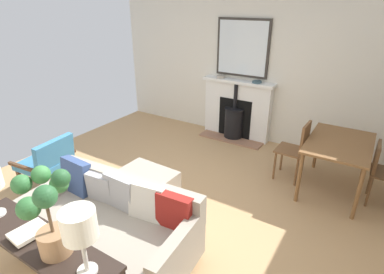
{
  "coord_description": "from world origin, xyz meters",
  "views": [
    {
      "loc": [
        2.43,
        2.08,
        2.46
      ],
      "look_at": [
        -0.61,
        0.17,
        0.85
      ],
      "focal_mm": 28.61,
      "sensor_mm": 36.0,
      "label": 1
    }
  ],
  "objects_px": {
    "table_lamp_far_end": "(79,227)",
    "fireplace": "(236,113)",
    "dining_table": "(339,148)",
    "dining_chair_near_fireplace": "(297,147)",
    "mantel_bowl_far": "(257,82)",
    "sofa": "(112,225)",
    "potted_plant": "(47,212)",
    "console_table": "(40,249)",
    "dining_chair_by_back_wall": "(382,169)",
    "ottoman": "(145,184)",
    "armchair_accent": "(48,160)",
    "book_stack": "(29,233)",
    "mantel_bowl_near": "(221,77)"
  },
  "relations": [
    {
      "from": "dining_chair_by_back_wall",
      "to": "book_stack",
      "type": "bearing_deg",
      "value": -36.2
    },
    {
      "from": "mantel_bowl_far",
      "to": "table_lamp_far_end",
      "type": "distance_m",
      "value": 4.22
    },
    {
      "from": "mantel_bowl_near",
      "to": "dining_chair_near_fireplace",
      "type": "relative_size",
      "value": 0.17
    },
    {
      "from": "table_lamp_far_end",
      "to": "fireplace",
      "type": "bearing_deg",
      "value": -169.35
    },
    {
      "from": "sofa",
      "to": "book_stack",
      "type": "distance_m",
      "value": 0.86
    },
    {
      "from": "potted_plant",
      "to": "dining_table",
      "type": "xyz_separation_m",
      "value": [
        -3.22,
        1.46,
        -0.47
      ]
    },
    {
      "from": "mantel_bowl_far",
      "to": "console_table",
      "type": "relative_size",
      "value": 0.11
    },
    {
      "from": "dining_chair_by_back_wall",
      "to": "mantel_bowl_far",
      "type": "bearing_deg",
      "value": -115.08
    },
    {
      "from": "dining_table",
      "to": "dining_chair_by_back_wall",
      "type": "height_order",
      "value": "dining_chair_by_back_wall"
    },
    {
      "from": "dining_table",
      "to": "dining_chair_near_fireplace",
      "type": "relative_size",
      "value": 1.28
    },
    {
      "from": "table_lamp_far_end",
      "to": "dining_chair_near_fireplace",
      "type": "relative_size",
      "value": 0.56
    },
    {
      "from": "mantel_bowl_far",
      "to": "book_stack",
      "type": "height_order",
      "value": "mantel_bowl_far"
    },
    {
      "from": "potted_plant",
      "to": "sofa",
      "type": "bearing_deg",
      "value": -160.45
    },
    {
      "from": "sofa",
      "to": "book_stack",
      "type": "bearing_deg",
      "value": -6.56
    },
    {
      "from": "table_lamp_far_end",
      "to": "mantel_bowl_far",
      "type": "bearing_deg",
      "value": -174.12
    },
    {
      "from": "mantel_bowl_near",
      "to": "dining_chair_near_fireplace",
      "type": "bearing_deg",
      "value": 60.73
    },
    {
      "from": "console_table",
      "to": "dining_table",
      "type": "bearing_deg",
      "value": 151.8
    },
    {
      "from": "mantel_bowl_near",
      "to": "book_stack",
      "type": "bearing_deg",
      "value": 6.45
    },
    {
      "from": "armchair_accent",
      "to": "potted_plant",
      "type": "height_order",
      "value": "potted_plant"
    },
    {
      "from": "mantel_bowl_near",
      "to": "ottoman",
      "type": "xyz_separation_m",
      "value": [
        2.54,
        0.22,
        -0.9
      ]
    },
    {
      "from": "fireplace",
      "to": "mantel_bowl_near",
      "type": "relative_size",
      "value": 9.02
    },
    {
      "from": "mantel_bowl_near",
      "to": "mantel_bowl_far",
      "type": "height_order",
      "value": "mantel_bowl_near"
    },
    {
      "from": "potted_plant",
      "to": "dining_chair_near_fireplace",
      "type": "bearing_deg",
      "value": 163.8
    },
    {
      "from": "dining_table",
      "to": "dining_chair_near_fireplace",
      "type": "distance_m",
      "value": 0.54
    },
    {
      "from": "console_table",
      "to": "mantel_bowl_far",
      "type": "bearing_deg",
      "value": 177.99
    },
    {
      "from": "sofa",
      "to": "ottoman",
      "type": "relative_size",
      "value": 2.4
    },
    {
      "from": "ottoman",
      "to": "potted_plant",
      "type": "bearing_deg",
      "value": 19.95
    },
    {
      "from": "table_lamp_far_end",
      "to": "dining_chair_by_back_wall",
      "type": "distance_m",
      "value": 3.68
    },
    {
      "from": "fireplace",
      "to": "mantel_bowl_near",
      "type": "bearing_deg",
      "value": -91.24
    },
    {
      "from": "mantel_bowl_far",
      "to": "dining_chair_by_back_wall",
      "type": "distance_m",
      "value": 2.41
    },
    {
      "from": "ottoman",
      "to": "armchair_accent",
      "type": "height_order",
      "value": "armchair_accent"
    },
    {
      "from": "sofa",
      "to": "ottoman",
      "type": "xyz_separation_m",
      "value": [
        -0.92,
        -0.34,
        -0.12
      ]
    },
    {
      "from": "mantel_bowl_far",
      "to": "table_lamp_far_end",
      "type": "relative_size",
      "value": 0.32
    },
    {
      "from": "dining_table",
      "to": "sofa",
      "type": "bearing_deg",
      "value": -34.98
    },
    {
      "from": "dining_chair_by_back_wall",
      "to": "mantel_bowl_near",
      "type": "bearing_deg",
      "value": -109.27
    },
    {
      "from": "ottoman",
      "to": "console_table",
      "type": "xyz_separation_m",
      "value": [
        1.66,
        0.35,
        0.41
      ]
    },
    {
      "from": "ottoman",
      "to": "armchair_accent",
      "type": "relative_size",
      "value": 0.98
    },
    {
      "from": "mantel_bowl_far",
      "to": "sofa",
      "type": "distance_m",
      "value": 3.55
    },
    {
      "from": "armchair_accent",
      "to": "book_stack",
      "type": "distance_m",
      "value": 1.97
    },
    {
      "from": "mantel_bowl_near",
      "to": "table_lamp_far_end",
      "type": "bearing_deg",
      "value": 15.3
    },
    {
      "from": "fireplace",
      "to": "dining_chair_by_back_wall",
      "type": "relative_size",
      "value": 1.65
    },
    {
      "from": "fireplace",
      "to": "table_lamp_far_end",
      "type": "height_order",
      "value": "table_lamp_far_end"
    },
    {
      "from": "mantel_bowl_near",
      "to": "book_stack",
      "type": "relative_size",
      "value": 0.54
    },
    {
      "from": "mantel_bowl_far",
      "to": "dining_chair_by_back_wall",
      "type": "height_order",
      "value": "mantel_bowl_far"
    },
    {
      "from": "mantel_bowl_near",
      "to": "mantel_bowl_far",
      "type": "xyz_separation_m",
      "value": [
        -0.0,
        0.72,
        -0.01
      ]
    },
    {
      "from": "mantel_bowl_near",
      "to": "dining_chair_by_back_wall",
      "type": "bearing_deg",
      "value": 70.73
    },
    {
      "from": "armchair_accent",
      "to": "mantel_bowl_near",
      "type": "bearing_deg",
      "value": 160.41
    },
    {
      "from": "sofa",
      "to": "fireplace",
      "type": "bearing_deg",
      "value": -176.67
    },
    {
      "from": "fireplace",
      "to": "mantel_bowl_far",
      "type": "relative_size",
      "value": 8.34
    },
    {
      "from": "fireplace",
      "to": "dining_table",
      "type": "distance_m",
      "value": 2.17
    }
  ]
}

